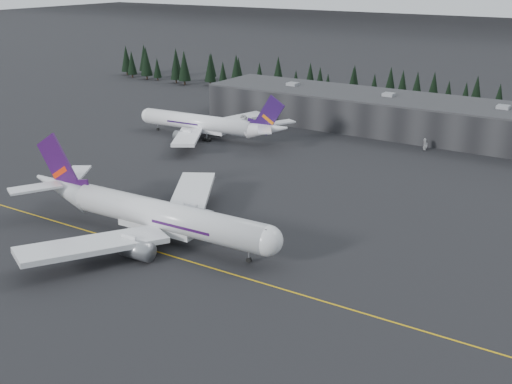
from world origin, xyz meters
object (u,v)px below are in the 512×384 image
Objects in this scene: jet_main at (147,212)px; gse_vehicle_a at (244,127)px; jet_parked at (210,124)px; gse_vehicle_b at (425,148)px; terminal at (414,116)px.

jet_main is 100.81m from gse_vehicle_a.
jet_parked reaches higher than gse_vehicle_a.
gse_vehicle_b is at bearing 8.03° from gse_vehicle_a.
terminal is 22.85m from gse_vehicle_b.
jet_main is at bearing -68.17° from gse_vehicle_a.
jet_parked is 14.95× the size of gse_vehicle_b.
terminal reaches higher than gse_vehicle_a.
terminal is 72.92m from jet_parked.
jet_parked is (-57.67, -44.61, -1.33)m from terminal.
jet_parked is at bearing -142.28° from terminal.
terminal is 122.97m from jet_main.
jet_parked is at bearing -90.54° from gse_vehicle_b.
jet_parked is 73.45m from gse_vehicle_b.
gse_vehicle_a is (-54.64, -27.86, -5.52)m from terminal.
jet_parked reaches higher than terminal.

